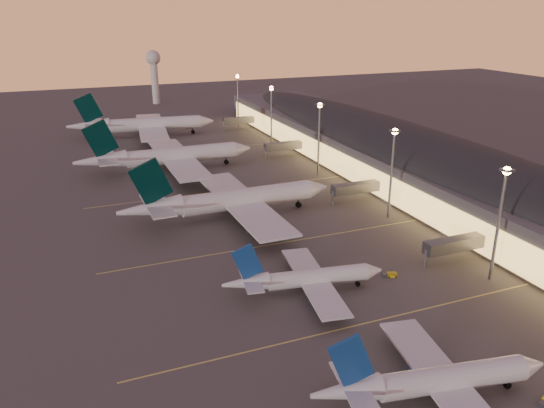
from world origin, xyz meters
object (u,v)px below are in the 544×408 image
(airliner_wide_mid, at_px, (167,157))
(baggage_tug_c, at_px, (390,275))
(airliner_wide_far, at_px, (143,125))
(airliner_narrow_south, at_px, (432,381))
(airliner_wide_near, at_px, (230,201))
(airliner_narrow_north, at_px, (304,279))
(radar_tower, at_px, (154,68))

(airliner_wide_mid, distance_m, baggage_tug_c, 105.16)
(airliner_wide_far, bearing_deg, baggage_tug_c, -73.44)
(airliner_narrow_south, relative_size, airliner_wide_near, 0.61)
(airliner_narrow_south, height_order, airliner_wide_near, airliner_wide_near)
(airliner_wide_far, bearing_deg, airliner_wide_mid, -84.21)
(airliner_wide_mid, height_order, airliner_wide_far, airliner_wide_far)
(airliner_narrow_north, distance_m, airliner_wide_mid, 100.38)
(airliner_narrow_south, xyz_separation_m, baggage_tug_c, (16.94, 36.15, -3.10))
(airliner_narrow_south, xyz_separation_m, airliner_narrow_north, (-3.85, 37.04, -0.32))
(airliner_narrow_south, bearing_deg, airliner_narrow_north, 105.72)
(airliner_wide_near, bearing_deg, airliner_wide_far, 92.27)
(airliner_wide_mid, distance_m, airliner_wide_far, 59.79)
(baggage_tug_c, bearing_deg, airliner_narrow_south, -96.95)
(airliner_narrow_south, height_order, baggage_tug_c, airliner_narrow_south)
(airliner_wide_mid, bearing_deg, airliner_narrow_north, -85.35)
(airliner_narrow_north, distance_m, baggage_tug_c, 20.99)
(airliner_narrow_north, relative_size, radar_tower, 1.07)
(baggage_tug_c, bearing_deg, airliner_wide_mid, 124.34)
(airliner_wide_near, xyz_separation_m, airliner_wide_far, (-6.31, 113.28, 0.35))
(airliner_narrow_south, relative_size, airliner_wide_mid, 0.59)
(airliner_narrow_south, xyz_separation_m, airliner_wide_far, (-11.60, 196.82, 1.96))
(airliner_wide_mid, relative_size, baggage_tug_c, 19.16)
(airliner_narrow_north, distance_m, radar_tower, 251.05)
(airliner_wide_near, relative_size, baggage_tug_c, 18.39)
(airliner_wide_mid, bearing_deg, radar_tower, 81.00)
(airliner_wide_mid, bearing_deg, airliner_wide_near, -82.70)
(airliner_narrow_north, bearing_deg, baggage_tug_c, 6.68)
(airliner_wide_mid, bearing_deg, baggage_tug_c, -74.02)
(radar_tower, bearing_deg, airliner_narrow_south, -92.17)
(airliner_wide_mid, relative_size, radar_tower, 2.00)
(baggage_tug_c, bearing_deg, airliner_narrow_north, -164.27)
(airliner_narrow_north, relative_size, airliner_wide_near, 0.56)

